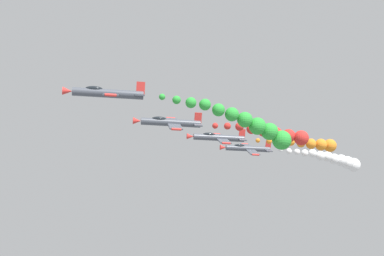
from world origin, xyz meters
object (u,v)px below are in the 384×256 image
airplane_lead (107,93)px  airplane_right_inner (218,138)px  airplane_left_outer (247,148)px  airplane_left_inner (170,122)px

airplane_lead → airplane_right_inner: airplane_right_inner is taller
airplane_lead → airplane_left_outer: (34.48, -27.47, 4.68)m
airplane_right_inner → airplane_left_outer: 14.47m
airplane_left_inner → airplane_right_inner: bearing=-40.1°
airplane_left_inner → airplane_left_outer: airplane_left_outer is taller
airplane_lead → airplane_left_outer: airplane_left_outer is taller
airplane_lead → airplane_right_inner: size_ratio=1.00×
airplane_left_inner → airplane_left_outer: bearing=-37.9°
airplane_right_inner → airplane_left_outer: airplane_left_outer is taller
airplane_right_inner → airplane_left_inner: bearing=139.9°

